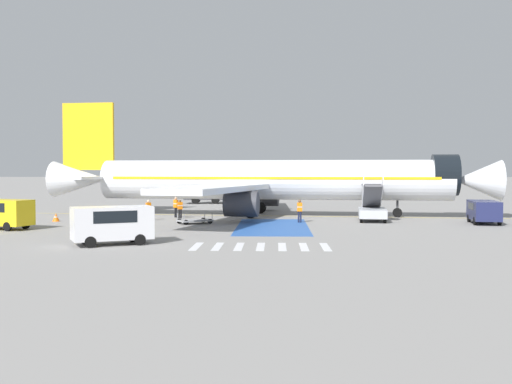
% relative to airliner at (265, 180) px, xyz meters
% --- Properties ---
extents(ground_plane, '(600.00, 600.00, 0.00)m').
position_rel_airliner_xyz_m(ground_plane, '(1.36, -0.54, -3.33)').
color(ground_plane, gray).
extents(apron_leadline_yellow, '(75.72, 9.17, 0.01)m').
position_rel_airliner_xyz_m(apron_leadline_yellow, '(0.71, -0.08, -3.33)').
color(apron_leadline_yellow, gold).
rests_on(apron_leadline_yellow, ground_plane).
extents(apron_stand_patch_blue, '(5.36, 13.42, 0.01)m').
position_rel_airliner_xyz_m(apron_stand_patch_blue, '(0.71, -10.57, -3.33)').
color(apron_stand_patch_blue, '#2856A8').
rests_on(apron_stand_patch_blue, ground_plane).
extents(apron_walkway_bar_0, '(0.44, 3.60, 0.01)m').
position_rel_airliner_xyz_m(apron_walkway_bar_0, '(-3.49, -22.36, -3.33)').
color(apron_walkway_bar_0, silver).
rests_on(apron_walkway_bar_0, ground_plane).
extents(apron_walkway_bar_1, '(0.44, 3.60, 0.01)m').
position_rel_airliner_xyz_m(apron_walkway_bar_1, '(-2.29, -22.36, -3.33)').
color(apron_walkway_bar_1, silver).
rests_on(apron_walkway_bar_1, ground_plane).
extents(apron_walkway_bar_2, '(0.44, 3.60, 0.01)m').
position_rel_airliner_xyz_m(apron_walkway_bar_2, '(-1.09, -22.36, -3.33)').
color(apron_walkway_bar_2, silver).
rests_on(apron_walkway_bar_2, ground_plane).
extents(apron_walkway_bar_3, '(0.44, 3.60, 0.01)m').
position_rel_airliner_xyz_m(apron_walkway_bar_3, '(0.11, -22.36, -3.33)').
color(apron_walkway_bar_3, silver).
rests_on(apron_walkway_bar_3, ground_plane).
extents(apron_walkway_bar_4, '(0.44, 3.60, 0.01)m').
position_rel_airliner_xyz_m(apron_walkway_bar_4, '(1.31, -22.36, -3.33)').
color(apron_walkway_bar_4, silver).
rests_on(apron_walkway_bar_4, ground_plane).
extents(apron_walkway_bar_5, '(0.44, 3.60, 0.01)m').
position_rel_airliner_xyz_m(apron_walkway_bar_5, '(2.51, -22.36, -3.33)').
color(apron_walkway_bar_5, silver).
rests_on(apron_walkway_bar_5, ground_plane).
extents(apron_walkway_bar_6, '(0.44, 3.60, 0.01)m').
position_rel_airliner_xyz_m(apron_walkway_bar_6, '(3.71, -22.36, -3.33)').
color(apron_walkway_bar_6, silver).
rests_on(apron_walkway_bar_6, ground_plane).
extents(airliner, '(41.86, 35.13, 10.74)m').
position_rel_airliner_xyz_m(airliner, '(0.00, 0.00, 0.00)').
color(airliner, silver).
rests_on(airliner, ground_plane).
extents(boarding_stairs_forward, '(2.75, 5.42, 3.90)m').
position_rel_airliner_xyz_m(boarding_stairs_forward, '(9.00, -5.47, -2.36)').
color(boarding_stairs_forward, '#ADB2BA').
rests_on(boarding_stairs_forward, ground_plane).
extents(fuel_tanker, '(10.00, 3.04, 3.44)m').
position_rel_airliner_xyz_m(fuel_tanker, '(-5.84, 20.43, -1.59)').
color(fuel_tanker, '#38383D').
rests_on(fuel_tanker, ground_plane).
extents(service_van_0, '(4.86, 3.77, 2.18)m').
position_rel_airliner_xyz_m(service_van_0, '(-8.39, -21.75, -2.03)').
color(service_van_0, silver).
rests_on(service_van_0, ground_plane).
extents(service_van_1, '(4.92, 3.29, 2.14)m').
position_rel_airliner_xyz_m(service_van_1, '(-18.79, -13.23, -2.05)').
color(service_van_1, yellow).
rests_on(service_van_1, ground_plane).
extents(service_van_2, '(2.55, 4.51, 1.82)m').
position_rel_airliner_xyz_m(service_van_2, '(17.45, -7.67, -2.22)').
color(service_van_2, '#1E234C').
rests_on(service_van_2, ground_plane).
extents(baggage_cart, '(3.00, 2.66, 0.87)m').
position_rel_airliner_xyz_m(baggage_cart, '(-5.46, -8.38, -3.08)').
color(baggage_cart, gray).
rests_on(baggage_cart, ground_plane).
extents(ground_crew_0, '(0.47, 0.46, 1.74)m').
position_rel_airliner_xyz_m(ground_crew_0, '(-9.79, -5.43, -2.33)').
color(ground_crew_0, black).
rests_on(ground_crew_0, ground_plane).
extents(ground_crew_1, '(0.48, 0.44, 1.83)m').
position_rel_airliner_xyz_m(ground_crew_1, '(-8.00, -2.23, -2.27)').
color(ground_crew_1, black).
rests_on(ground_crew_1, ground_plane).
extents(ground_crew_2, '(0.44, 0.25, 1.87)m').
position_rel_airliner_xyz_m(ground_crew_2, '(2.90, -6.98, -2.25)').
color(ground_crew_2, '#191E38').
rests_on(ground_crew_2, ground_plane).
extents(ground_crew_3, '(0.49, 0.40, 1.67)m').
position_rel_airliner_xyz_m(ground_crew_3, '(-7.45, -3.25, -2.38)').
color(ground_crew_3, black).
rests_on(ground_crew_3, ground_plane).
extents(traffic_cone_0, '(0.61, 0.61, 0.68)m').
position_rel_airliner_xyz_m(traffic_cone_0, '(-17.25, -6.63, -2.99)').
color(traffic_cone_0, orange).
rests_on(traffic_cone_0, ground_plane).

